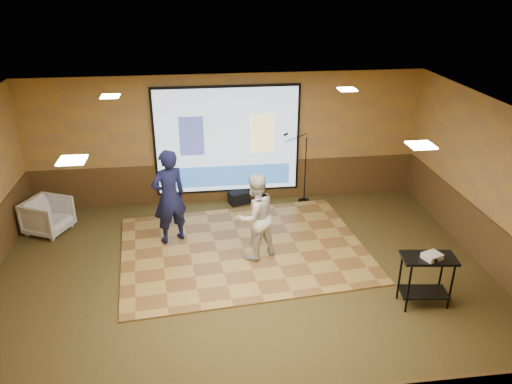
{
  "coord_description": "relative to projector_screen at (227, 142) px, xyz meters",
  "views": [
    {
      "loc": [
        -0.72,
        -7.35,
        5.08
      ],
      "look_at": [
        0.34,
        0.98,
        1.3
      ],
      "focal_mm": 35.0,
      "sensor_mm": 36.0,
      "label": 1
    }
  ],
  "objects": [
    {
      "name": "player_right",
      "position": [
        0.3,
        -2.64,
        -0.6
      ],
      "size": [
        1.02,
        0.94,
        1.69
      ],
      "primitive_type": "imported",
      "rotation": [
        0.0,
        0.0,
        3.61
      ],
      "color": "beige",
      "rests_on": "dance_floor"
    },
    {
      "name": "projector",
      "position": [
        2.88,
        -4.46,
        -0.53
      ],
      "size": [
        0.34,
        0.31,
        0.09
      ],
      "primitive_type": "cube",
      "rotation": [
        0.0,
        0.0,
        0.35
      ],
      "color": "silver",
      "rests_on": "av_table"
    },
    {
      "name": "ground",
      "position": [
        0.0,
        -3.44,
        -1.47
      ],
      "size": [
        9.0,
        9.0,
        0.0
      ],
      "primitive_type": "plane",
      "color": "#2A3317",
      "rests_on": "ground"
    },
    {
      "name": "mic_stand",
      "position": [
        1.72,
        -0.27,
        -0.98
      ],
      "size": [
        0.68,
        0.28,
        1.72
      ],
      "rotation": [
        0.0,
        0.0,
        -0.04
      ],
      "color": "black",
      "rests_on": "ground"
    },
    {
      "name": "downlight_se",
      "position": [
        2.2,
        -4.94,
        1.5
      ],
      "size": [
        0.32,
        0.32,
        0.02
      ],
      "primitive_type": "cube",
      "color": "#FFECBF",
      "rests_on": "room_shell"
    },
    {
      "name": "av_table",
      "position": [
        2.87,
        -4.41,
        -0.86
      ],
      "size": [
        0.85,
        0.45,
        0.9
      ],
      "rotation": [
        0.0,
        0.0,
        -0.13
      ],
      "color": "black",
      "rests_on": "ground"
    },
    {
      "name": "room_shell",
      "position": [
        0.0,
        -3.44,
        0.62
      ],
      "size": [
        9.04,
        7.04,
        3.02
      ],
      "color": "#A47C44",
      "rests_on": "ground"
    },
    {
      "name": "downlight_sw",
      "position": [
        -2.2,
        -4.94,
        1.5
      ],
      "size": [
        0.32,
        0.32,
        0.02
      ],
      "primitive_type": "cube",
      "color": "#FFECBF",
      "rests_on": "room_shell"
    },
    {
      "name": "player_left",
      "position": [
        -1.29,
        -1.81,
        -0.48
      ],
      "size": [
        0.84,
        0.73,
        1.93
      ],
      "primitive_type": "imported",
      "rotation": [
        0.0,
        0.0,
        3.62
      ],
      "color": "#13163B",
      "rests_on": "dance_floor"
    },
    {
      "name": "banquet_chair",
      "position": [
        -3.85,
        -1.07,
        -1.11
      ],
      "size": [
        1.07,
        1.06,
        0.74
      ],
      "primitive_type": "imported",
      "rotation": [
        0.0,
        0.0,
        1.14
      ],
      "color": "gray",
      "rests_on": "ground"
    },
    {
      "name": "wainscot_right",
      "position": [
        4.48,
        -3.44,
        -1.0
      ],
      "size": [
        0.04,
        7.0,
        0.95
      ],
      "primitive_type": "cube",
      "color": "#463317",
      "rests_on": "ground"
    },
    {
      "name": "wainscot_back",
      "position": [
        0.0,
        0.04,
        -1.0
      ],
      "size": [
        9.0,
        0.04,
        0.95
      ],
      "primitive_type": "cube",
      "color": "#463317",
      "rests_on": "ground"
    },
    {
      "name": "projector_screen",
      "position": [
        0.0,
        0.0,
        0.0
      ],
      "size": [
        3.32,
        0.06,
        2.52
      ],
      "color": "black",
      "rests_on": "room_shell"
    },
    {
      "name": "duffel_bag",
      "position": [
        0.23,
        -0.19,
        -1.33
      ],
      "size": [
        0.53,
        0.44,
        0.29
      ],
      "primitive_type": "cube",
      "rotation": [
        0.0,
        0.0,
        0.31
      ],
      "color": "black",
      "rests_on": "ground"
    },
    {
      "name": "dance_floor",
      "position": [
        0.11,
        -2.3,
        -1.46
      ],
      "size": [
        5.01,
        4.0,
        0.03
      ],
      "primitive_type": "cube",
      "rotation": [
        0.0,
        0.0,
        0.09
      ],
      "color": "#A7813D",
      "rests_on": "ground"
    },
    {
      "name": "downlight_nw",
      "position": [
        -2.2,
        -1.64,
        1.5
      ],
      "size": [
        0.32,
        0.32,
        0.02
      ],
      "primitive_type": "cube",
      "color": "#FFECBF",
      "rests_on": "room_shell"
    },
    {
      "name": "downlight_ne",
      "position": [
        2.2,
        -1.64,
        1.5
      ],
      "size": [
        0.32,
        0.32,
        0.02
      ],
      "primitive_type": "cube",
      "color": "#FFECBF",
      "rests_on": "room_shell"
    }
  ]
}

